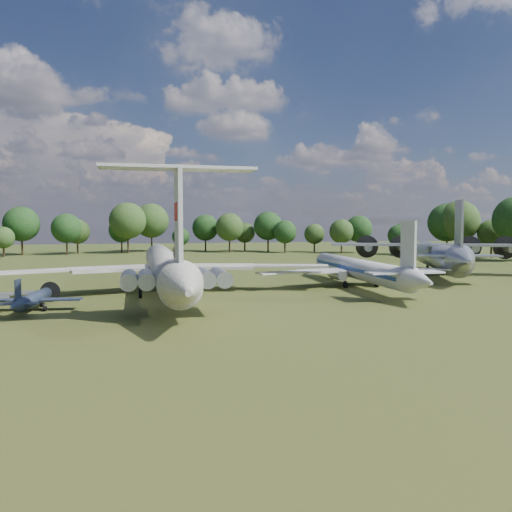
{
  "coord_description": "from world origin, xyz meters",
  "views": [
    {
      "loc": [
        -5.2,
        -63.67,
        9.32
      ],
      "look_at": [
        7.63,
        -3.26,
        5.0
      ],
      "focal_mm": 35.0,
      "sensor_mm": 36.0,
      "label": 1
    }
  ],
  "objects": [
    {
      "name": "il62_airliner",
      "position": [
        -3.31,
        0.29,
        2.76
      ],
      "size": [
        45.05,
        57.61,
        5.52
      ],
      "primitive_type": null,
      "rotation": [
        0.0,
        0.0,
        0.03
      ],
      "color": "#B9B9B5",
      "rests_on": "ground"
    },
    {
      "name": "person_on_il62",
      "position": [
        -2.82,
        -15.15,
        6.37
      ],
      "size": [
        0.73,
        0.61,
        1.71
      ],
      "primitive_type": "imported",
      "rotation": [
        0.0,
        0.0,
        2.77
      ],
      "color": "#99684E",
      "rests_on": "il62_airliner"
    },
    {
      "name": "ground",
      "position": [
        0.0,
        0.0,
        0.0
      ],
      "size": [
        300.0,
        300.0,
        0.0
      ],
      "primitive_type": "plane",
      "color": "#223D14",
      "rests_on": "ground"
    },
    {
      "name": "small_prop_west",
      "position": [
        -17.18,
        -8.73,
        0.95
      ],
      "size": [
        10.85,
        13.92,
        1.9
      ],
      "primitive_type": null,
      "rotation": [
        0.0,
        0.0,
        -0.11
      ],
      "color": "black",
      "rests_on": "ground"
    },
    {
      "name": "an12_transport",
      "position": [
        43.3,
        13.38,
        2.69
      ],
      "size": [
        48.82,
        51.32,
        5.39
      ],
      "primitive_type": null,
      "rotation": [
        0.0,
        0.0,
        -0.36
      ],
      "color": "#A0A3A8",
      "rests_on": "ground"
    },
    {
      "name": "tu104_jet",
      "position": [
        23.63,
        1.99,
        1.98
      ],
      "size": [
        29.8,
        39.71,
        3.97
      ],
      "primitive_type": null,
      "rotation": [
        0.0,
        0.0,
        -0.0
      ],
      "color": "silver",
      "rests_on": "ground"
    }
  ]
}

